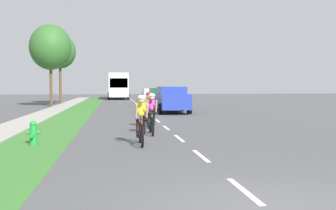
# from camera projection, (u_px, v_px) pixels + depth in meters

# --- Properties ---
(ground_plane) EXTENTS (120.00, 120.00, 0.00)m
(ground_plane) POSITION_uv_depth(u_px,v_px,m) (149.00, 114.00, 25.54)
(ground_plane) COLOR #4C4C4F
(grass_verge) EXTENTS (2.19, 70.00, 0.01)m
(grass_verge) POSITION_uv_depth(u_px,v_px,m) (74.00, 115.00, 24.89)
(grass_verge) COLOR #38722D
(grass_verge) RESTS_ON ground_plane
(sidewalk_concrete) EXTENTS (1.69, 70.00, 0.10)m
(sidewalk_concrete) POSITION_uv_depth(u_px,v_px,m) (42.00, 115.00, 24.62)
(sidewalk_concrete) COLOR #9E998E
(sidewalk_concrete) RESTS_ON ground_plane
(lane_markings_center) EXTENTS (0.12, 54.30, 0.01)m
(lane_markings_center) POSITION_uv_depth(u_px,v_px,m) (145.00, 110.00, 29.50)
(lane_markings_center) COLOR white
(lane_markings_center) RESTS_ON ground_plane
(fire_hydrant_green) EXTENTS (0.44, 0.38, 0.76)m
(fire_hydrant_green) POSITION_uv_depth(u_px,v_px,m) (33.00, 133.00, 12.38)
(fire_hydrant_green) COLOR #1E8C33
(fire_hydrant_green) RESTS_ON ground_plane
(cyclist_lead) EXTENTS (0.42, 1.72, 1.58)m
(cyclist_lead) POSITION_uv_depth(u_px,v_px,m) (141.00, 119.00, 12.26)
(cyclist_lead) COLOR black
(cyclist_lead) RESTS_ON ground_plane
(cyclist_trailing) EXTENTS (0.42, 1.72, 1.58)m
(cyclist_trailing) POSITION_uv_depth(u_px,v_px,m) (151.00, 113.00, 14.96)
(cyclist_trailing) COLOR black
(cyclist_trailing) RESTS_ON ground_plane
(cyclist_distant) EXTENTS (0.42, 1.72, 1.58)m
(cyclist_distant) POSITION_uv_depth(u_px,v_px,m) (149.00, 109.00, 17.50)
(cyclist_distant) COLOR black
(cyclist_distant) RESTS_ON ground_plane
(suv_blue) EXTENTS (2.15, 4.70, 1.79)m
(suv_blue) POSITION_uv_depth(u_px,v_px,m) (172.00, 99.00, 26.95)
(suv_blue) COLOR #23389E
(suv_blue) RESTS_ON ground_plane
(pickup_dark_green) EXTENTS (2.22, 5.10, 1.64)m
(pickup_dark_green) POSITION_uv_depth(u_px,v_px,m) (159.00, 97.00, 36.23)
(pickup_dark_green) COLOR #194C2D
(pickup_dark_green) RESTS_ON ground_plane
(sedan_silver) EXTENTS (1.98, 4.30, 1.52)m
(sedan_silver) POSITION_uv_depth(u_px,v_px,m) (150.00, 95.00, 46.64)
(sedan_silver) COLOR #A5A8AD
(sedan_silver) RESTS_ON ground_plane
(bus_white) EXTENTS (2.78, 11.60, 3.48)m
(bus_white) POSITION_uv_depth(u_px,v_px,m) (118.00, 85.00, 55.18)
(bus_white) COLOR silver
(bus_white) RESTS_ON ground_plane
(street_tree_near) EXTENTS (3.57, 3.57, 7.16)m
(street_tree_near) POSITION_uv_depth(u_px,v_px,m) (50.00, 47.00, 34.12)
(street_tree_near) COLOR brown
(street_tree_near) RESTS_ON ground_plane
(street_tree_far) EXTENTS (3.11, 3.11, 6.99)m
(street_tree_far) POSITION_uv_depth(u_px,v_px,m) (60.00, 52.00, 39.32)
(street_tree_far) COLOR brown
(street_tree_far) RESTS_ON ground_plane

